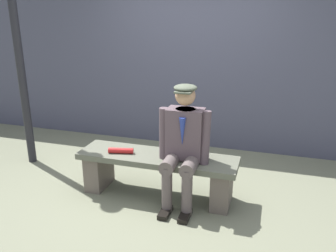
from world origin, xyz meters
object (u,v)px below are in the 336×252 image
at_px(bench, 157,169).
at_px(rolled_magazine, 121,151).
at_px(lamp_post, 15,27).
at_px(seated_man, 183,142).

relative_size(bench, rolled_magazine, 6.40).
bearing_deg(lamp_post, bench, 169.24).
bearing_deg(lamp_post, rolled_magazine, 164.35).
bearing_deg(seated_man, bench, -13.78).
xyz_separation_m(rolled_magazine, lamp_post, (1.56, -0.44, 1.28)).
xyz_separation_m(bench, seated_man, (-0.31, 0.08, 0.39)).
bearing_deg(rolled_magazine, seated_man, 179.02).
bearing_deg(bench, lamp_post, -10.76).
bearing_deg(rolled_magazine, bench, -170.87).
relative_size(seated_man, rolled_magazine, 4.71).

